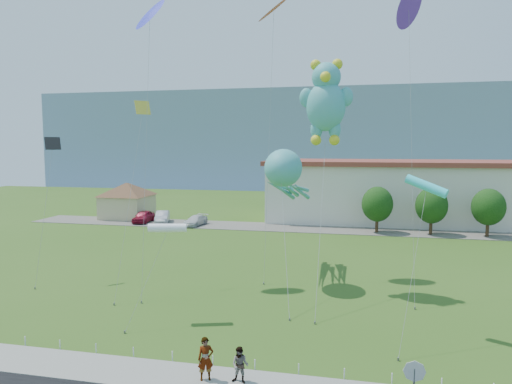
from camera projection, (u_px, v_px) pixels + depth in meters
ground at (201, 351)px, 22.64m from camera, size 160.00×160.00×0.00m
sidewalk at (181, 378)px, 19.96m from camera, size 80.00×2.50×0.10m
parking_strip at (293, 228)px, 56.69m from camera, size 70.00×6.00×0.06m
hill_ridge at (330, 138)px, 138.13m from camera, size 160.00×50.00×25.00m
pavilion at (127, 197)px, 64.32m from camera, size 9.20×9.20×5.00m
warehouse at (500, 192)px, 59.60m from camera, size 61.00×15.00×8.20m
stop_sign at (414, 377)px, 16.38m from camera, size 0.80×0.07×2.50m
rope_fence at (192, 358)px, 21.35m from camera, size 26.05×0.05×0.50m
tree_near at (377, 204)px, 53.29m from camera, size 3.60×3.60×5.47m
tree_mid at (432, 206)px, 52.04m from camera, size 3.60×3.60×5.47m
tree_far at (488, 207)px, 50.78m from camera, size 3.60×3.60×5.47m
pedestrian_left at (206, 359)px, 19.61m from camera, size 0.80×0.68×1.87m
pedestrian_right at (240, 365)px, 19.36m from camera, size 0.82×0.67×1.56m
parked_car_red at (143, 216)px, 60.58m from camera, size 2.18×4.68×1.55m
parked_car_silver at (162, 217)px, 60.36m from camera, size 2.96×4.90×1.52m
parked_car_white at (196, 220)px, 58.26m from camera, size 2.43×4.56×1.26m
octopus_kite at (286, 177)px, 34.14m from camera, size 2.90×13.83×9.95m
teddy_bear_kite at (326, 100)px, 31.54m from camera, size 3.68×8.21×16.10m
small_kite_white at (167, 229)px, 26.45m from camera, size 1.78×3.78×5.85m
small_kite_yellow at (139, 129)px, 32.93m from camera, size 1.29×6.35×13.40m
small_kite_blue at (150, 21)px, 33.53m from camera, size 2.64×6.61×20.54m
small_kite_purple at (409, 14)px, 32.79m from camera, size 1.80×7.36×20.83m
small_kite_orange at (274, 16)px, 35.86m from camera, size 1.80×5.32×21.64m
small_kite_black at (51, 158)px, 34.22m from camera, size 1.29×3.73×10.79m
small_kite_cyan at (426, 187)px, 24.06m from camera, size 1.82×4.86×8.48m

